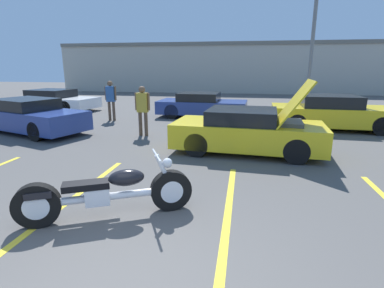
% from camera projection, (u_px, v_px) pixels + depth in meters
% --- Properties ---
extents(parking_stripe_middle, '(0.12, 5.18, 0.01)m').
position_uv_depth(parking_stripe_middle, '(55.00, 212.00, 4.89)').
color(parking_stripe_middle, yellow).
rests_on(parking_stripe_middle, ground).
extents(parking_stripe_back, '(0.12, 5.18, 0.01)m').
position_uv_depth(parking_stripe_back, '(226.00, 227.00, 4.42)').
color(parking_stripe_back, yellow).
rests_on(parking_stripe_back, ground).
extents(far_building, '(32.00, 4.20, 4.40)m').
position_uv_depth(far_building, '(233.00, 66.00, 27.79)').
color(far_building, '#B2AD9E').
rests_on(far_building, ground).
extents(light_pole, '(1.21, 0.28, 8.96)m').
position_uv_depth(light_pole, '(317.00, 10.00, 14.01)').
color(light_pole, slate).
rests_on(light_pole, ground).
extents(motorcycle, '(2.47, 1.32, 0.97)m').
position_uv_depth(motorcycle, '(107.00, 193.00, 4.62)').
color(motorcycle, black).
rests_on(motorcycle, ground).
extents(show_car_hood_open, '(4.14, 2.10, 1.99)m').
position_uv_depth(show_car_hood_open, '(248.00, 131.00, 8.19)').
color(show_car_hood_open, yellow).
rests_on(show_car_hood_open, ground).
extents(parked_car_left_row, '(4.74, 2.50, 1.12)m').
position_uv_depth(parked_car_left_row, '(54.00, 100.00, 16.11)').
color(parked_car_left_row, white).
rests_on(parked_car_left_row, ground).
extents(parked_car_mid_left_row, '(4.71, 3.03, 1.20)m').
position_uv_depth(parked_car_mid_left_row, '(30.00, 116.00, 10.70)').
color(parked_car_mid_left_row, navy).
rests_on(parked_car_mid_left_row, ground).
extents(parked_car_right_row, '(4.53, 2.02, 1.28)m').
position_uv_depth(parked_car_right_row, '(333.00, 113.00, 11.25)').
color(parked_car_right_row, yellow).
rests_on(parked_car_right_row, ground).
extents(parked_car_mid_right_row, '(4.15, 2.03, 1.13)m').
position_uv_depth(parked_car_mid_right_row, '(202.00, 105.00, 14.02)').
color(parked_car_mid_right_row, navy).
rests_on(parked_car_mid_right_row, ground).
extents(spectator_near_motorcycle, '(0.52, 0.22, 1.68)m').
position_uv_depth(spectator_near_motorcycle, '(143.00, 107.00, 10.06)').
color(spectator_near_motorcycle, brown).
rests_on(spectator_near_motorcycle, ground).
extents(spectator_by_show_car, '(0.52, 0.23, 1.72)m').
position_uv_depth(spectator_by_show_car, '(111.00, 97.00, 12.95)').
color(spectator_by_show_car, brown).
rests_on(spectator_by_show_car, ground).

